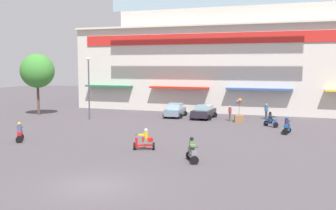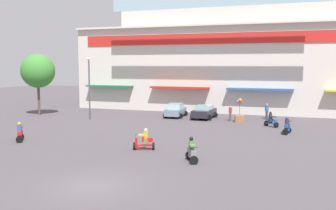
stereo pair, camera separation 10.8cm
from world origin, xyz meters
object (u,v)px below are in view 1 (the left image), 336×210
plaza_tree_0 (37,71)px  parked_car_1 (204,112)px  streetlamp_near (89,83)px  scooter_rider_4 (287,126)px  pedestrian_1 (230,112)px  scooter_rider_0 (20,134)px  scooter_rider_1 (271,121)px  pedestrian_0 (266,110)px  scooter_rider_3 (144,141)px  scooter_rider_5 (192,152)px  balloon_vendor_cart (239,111)px  parked_car_0 (175,110)px

plaza_tree_0 → parked_car_1: bearing=10.3°
streetlamp_near → plaza_tree_0: bearing=170.0°
scooter_rider_4 → pedestrian_1: (-6.03, 6.17, 0.28)m
scooter_rider_0 → scooter_rider_1: 22.56m
streetlamp_near → pedestrian_0: bearing=19.8°
scooter_rider_3 → scooter_rider_5: size_ratio=1.02×
balloon_vendor_cart → parked_car_0: bearing=166.8°
scooter_rider_5 → parked_car_0: bearing=111.1°
parked_car_1 → balloon_vendor_cart: bearing=-21.5°
scooter_rider_1 → pedestrian_1: size_ratio=0.90×
parked_car_0 → pedestrian_1: 6.51m
parked_car_1 → streetlamp_near: bearing=-157.3°
plaza_tree_0 → scooter_rider_1: bearing=0.0°
pedestrian_0 → parked_car_0: bearing=-171.2°
pedestrian_1 → balloon_vendor_cart: (1.08, -0.77, 0.22)m
parked_car_1 → scooter_rider_0: bearing=-120.7°
scooter_rider_4 → scooter_rider_1: bearing=114.4°
scooter_rider_1 → scooter_rider_3: 15.34m
balloon_vendor_cart → plaza_tree_0: bearing=-175.5°
scooter_rider_0 → balloon_vendor_cart: (14.46, 15.71, 0.52)m
scooter_rider_3 → scooter_rider_4: (9.13, 9.81, 0.02)m
parked_car_0 → streetlamp_near: streetlamp_near is taller
scooter_rider_1 → streetlamp_near: bearing=-175.9°
scooter_rider_5 → streetlamp_near: 21.30m
scooter_rider_5 → streetlamp_near: (-15.58, 14.15, 3.30)m
streetlamp_near → balloon_vendor_cart: 16.26m
scooter_rider_0 → scooter_rider_5: (14.34, -1.64, -0.00)m
parked_car_1 → scooter_rider_4: (9.10, -7.03, -0.10)m
scooter_rider_1 → pedestrian_0: (-0.89, 5.14, 0.37)m
scooter_rider_3 → scooter_rider_4: size_ratio=1.01×
streetlamp_near → balloon_vendor_cart: streetlamp_near is taller
scooter_rider_3 → scooter_rider_4: 13.40m
pedestrian_0 → balloon_vendor_cart: size_ratio=0.68×
pedestrian_1 → scooter_rider_0: bearing=-129.1°
scooter_rider_0 → scooter_rider_4: size_ratio=0.98×
parked_car_0 → scooter_rider_3: size_ratio=2.50×
plaza_tree_0 → scooter_rider_0: bearing=-57.3°
scooter_rider_0 → scooter_rider_4: (19.41, 10.31, 0.02)m
parked_car_1 → pedestrian_0: 6.80m
pedestrian_0 → balloon_vendor_cart: balloon_vendor_cart is taller
scooter_rider_3 → scooter_rider_5: scooter_rider_5 is taller
scooter_rider_1 → scooter_rider_3: size_ratio=0.93×
parked_car_0 → pedestrian_0: 10.08m
scooter_rider_3 → pedestrian_1: bearing=79.0°
parked_car_0 → scooter_rider_1: parked_car_0 is taller
parked_car_0 → pedestrian_1: size_ratio=2.42×
parked_car_1 → scooter_rider_3: size_ratio=2.67×
plaza_tree_0 → pedestrian_1: bearing=6.7°
pedestrian_1 → scooter_rider_4: bearing=-45.7°
parked_car_0 → scooter_rider_3: parked_car_0 is taller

